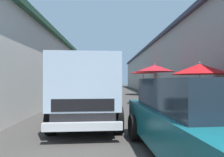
# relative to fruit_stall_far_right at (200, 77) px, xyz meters

# --- Properties ---
(ground) EXTENTS (90.00, 90.00, 0.00)m
(ground) POSITION_rel_fruit_stall_far_right_xyz_m (7.47, 2.83, -1.56)
(ground) COLOR #3D3A38
(building_left_whitewash) EXTENTS (49.80, 7.50, 4.12)m
(building_left_whitewash) POSITION_rel_fruit_stall_far_right_xyz_m (9.72, 10.09, 0.51)
(building_left_whitewash) COLOR beige
(building_left_whitewash) RESTS_ON ground
(building_right_concrete) EXTENTS (49.80, 7.50, 5.27)m
(building_right_concrete) POSITION_rel_fruit_stall_far_right_xyz_m (9.72, -4.43, 1.09)
(building_right_concrete) COLOR gray
(building_right_concrete) RESTS_ON ground
(fruit_stall_far_right) EXTENTS (2.18, 2.18, 2.14)m
(fruit_stall_far_right) POSITION_rel_fruit_stall_far_right_xyz_m (0.00, 0.00, 0.00)
(fruit_stall_far_right) COLOR #9E9EA3
(fruit_stall_far_right) RESTS_ON ground
(fruit_stall_far_left) EXTENTS (2.24, 2.24, 2.38)m
(fruit_stall_far_left) POSITION_rel_fruit_stall_far_right_xyz_m (3.42, 0.88, 0.19)
(fruit_stall_far_left) COLOR #9E9EA3
(fruit_stall_far_left) RESTS_ON ground
(fruit_stall_near_left) EXTENTS (2.58, 2.58, 2.46)m
(fruit_stall_near_left) POSITION_rel_fruit_stall_far_right_xyz_m (10.33, 0.21, 0.26)
(fruit_stall_near_left) COLOR #9E9EA3
(fruit_stall_near_left) RESTS_ON ground
(hatchback_car) EXTENTS (4.02, 2.14, 1.45)m
(hatchback_car) POSITION_rel_fruit_stall_far_right_xyz_m (-4.05, 2.05, -0.82)
(hatchback_car) COLOR #0F4C56
(hatchback_car) RESTS_ON ground
(delivery_truck) EXTENTS (5.01, 2.18, 2.08)m
(delivery_truck) POSITION_rel_fruit_stall_far_right_xyz_m (-1.59, 4.25, -0.52)
(delivery_truck) COLOR black
(delivery_truck) RESTS_ON ground
(vendor_by_crates) EXTENTS (0.44, 0.50, 1.54)m
(vendor_by_crates) POSITION_rel_fruit_stall_far_right_xyz_m (5.65, 4.10, -0.68)
(vendor_by_crates) COLOR #232328
(vendor_by_crates) RESTS_ON ground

